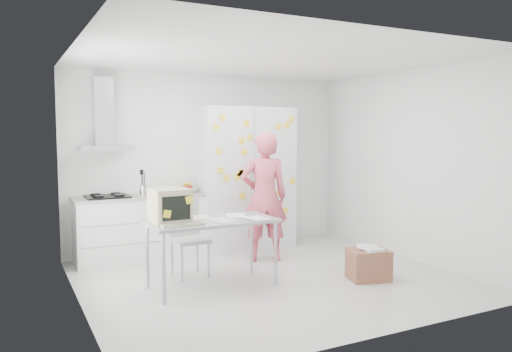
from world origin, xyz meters
name	(u,v)px	position (x,y,z in m)	size (l,w,h in m)	color
floor	(271,279)	(0.00, 0.00, -0.01)	(4.50, 4.00, 0.02)	silver
walls	(245,167)	(0.00, 0.72, 1.35)	(4.52, 4.01, 2.70)	white
ceiling	(271,58)	(0.00, 0.00, 2.70)	(4.50, 4.00, 0.02)	white
counter_run	(141,226)	(-1.20, 1.70, 0.47)	(1.84, 0.63, 1.28)	white
range_hood	(104,122)	(-1.65, 1.84, 1.96)	(0.70, 0.48, 1.01)	silver
tall_cabinet	(245,178)	(0.45, 1.67, 1.10)	(1.50, 0.68, 2.20)	silver
person	(264,197)	(0.34, 0.82, 0.91)	(0.66, 0.43, 1.82)	#D15166
desk	(186,213)	(-1.09, 0.04, 0.90)	(1.50, 0.77, 1.18)	#90949A
chair	(188,233)	(-0.87, 0.61, 0.54)	(0.45, 0.45, 0.96)	#A4A4A2
cardboard_box	(369,264)	(1.05, -0.59, 0.20)	(0.56, 0.49, 0.41)	#90583E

